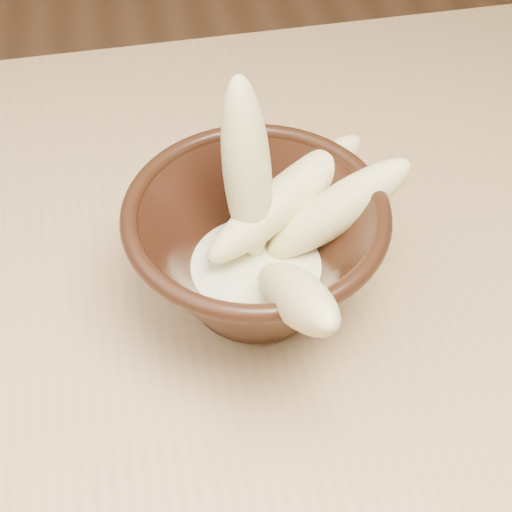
# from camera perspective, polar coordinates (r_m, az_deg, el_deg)

# --- Properties ---
(table) EXTENTS (1.20, 0.80, 0.75)m
(table) POSITION_cam_1_polar(r_m,az_deg,el_deg) (0.59, -17.54, -13.31)
(table) COLOR tan
(table) RESTS_ON ground
(bowl) EXTENTS (0.18, 0.18, 0.10)m
(bowl) POSITION_cam_1_polar(r_m,az_deg,el_deg) (0.50, 0.00, 0.64)
(bowl) COLOR black
(bowl) RESTS_ON table
(milk_puddle) EXTENTS (0.10, 0.10, 0.01)m
(milk_puddle) POSITION_cam_1_polar(r_m,az_deg,el_deg) (0.52, 0.00, -1.16)
(milk_puddle) COLOR beige
(milk_puddle) RESTS_ON bowl
(banana_upright) EXTENTS (0.04, 0.07, 0.14)m
(banana_upright) POSITION_cam_1_polar(r_m,az_deg,el_deg) (0.48, -0.72, 6.76)
(banana_upright) COLOR #C9BC77
(banana_upright) RESTS_ON bowl
(banana_right) EXTENTS (0.12, 0.03, 0.10)m
(banana_right) POSITION_cam_1_polar(r_m,az_deg,el_deg) (0.50, 6.47, 3.65)
(banana_right) COLOR #C9BC77
(banana_right) RESTS_ON bowl
(banana_across) EXTENTS (0.15, 0.10, 0.07)m
(banana_across) POSITION_cam_1_polar(r_m,az_deg,el_deg) (0.51, 2.45, 4.70)
(banana_across) COLOR #C9BC77
(banana_across) RESTS_ON bowl
(banana_front) EXTENTS (0.04, 0.14, 0.12)m
(banana_front) POSITION_cam_1_polar(r_m,az_deg,el_deg) (0.44, 3.11, -3.15)
(banana_front) COLOR #C9BC77
(banana_front) RESTS_ON bowl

